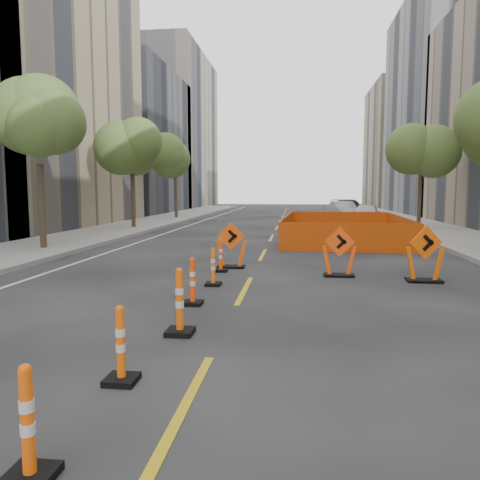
# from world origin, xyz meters

# --- Properties ---
(ground_plane) EXTENTS (140.00, 140.00, 0.00)m
(ground_plane) POSITION_xyz_m (0.00, 0.00, 0.00)
(ground_plane) COLOR black
(sidewalk_left) EXTENTS (4.00, 90.00, 0.15)m
(sidewalk_left) POSITION_xyz_m (-9.00, 12.00, 0.07)
(sidewalk_left) COLOR gray
(sidewalk_left) RESTS_ON ground
(bld_left_d) EXTENTS (12.00, 16.00, 14.00)m
(bld_left_d) POSITION_xyz_m (-17.00, 39.20, 7.00)
(bld_left_d) COLOR #4C4C51
(bld_left_d) RESTS_ON ground
(bld_left_e) EXTENTS (12.00, 20.00, 20.00)m
(bld_left_e) POSITION_xyz_m (-17.00, 55.60, 10.00)
(bld_left_e) COLOR gray
(bld_left_e) RESTS_ON ground
(bld_right_d) EXTENTS (12.00, 18.00, 20.00)m
(bld_right_d) POSITION_xyz_m (17.00, 40.20, 10.00)
(bld_right_d) COLOR gray
(bld_right_d) RESTS_ON ground
(bld_right_e) EXTENTS (12.00, 14.00, 16.00)m
(bld_right_e) POSITION_xyz_m (17.00, 58.60, 8.00)
(bld_right_e) COLOR tan
(bld_right_e) RESTS_ON ground
(tree_l_b) EXTENTS (2.80, 2.80, 5.95)m
(tree_l_b) POSITION_xyz_m (-8.40, 10.00, 4.53)
(tree_l_b) COLOR #382B1E
(tree_l_b) RESTS_ON ground
(tree_l_c) EXTENTS (2.80, 2.80, 5.95)m
(tree_l_c) POSITION_xyz_m (-8.40, 20.00, 4.53)
(tree_l_c) COLOR #382B1E
(tree_l_c) RESTS_ON ground
(tree_l_d) EXTENTS (2.80, 2.80, 5.95)m
(tree_l_d) POSITION_xyz_m (-8.40, 30.00, 4.53)
(tree_l_d) COLOR #382B1E
(tree_l_d) RESTS_ON ground
(tree_r_c) EXTENTS (2.80, 2.80, 5.95)m
(tree_r_c) POSITION_xyz_m (8.40, 22.00, 4.53)
(tree_r_c) COLOR #382B1E
(tree_r_c) RESTS_ON ground
(channelizer_1) EXTENTS (0.39, 0.39, 0.99)m
(channelizer_1) POSITION_xyz_m (-0.93, -3.40, 0.49)
(channelizer_1) COLOR #EF550A
(channelizer_1) RESTS_ON ground
(channelizer_2) EXTENTS (0.38, 0.38, 0.97)m
(channelizer_2) POSITION_xyz_m (-0.92, -1.45, 0.48)
(channelizer_2) COLOR #F2580A
(channelizer_2) RESTS_ON ground
(channelizer_3) EXTENTS (0.43, 0.43, 1.10)m
(channelizer_3) POSITION_xyz_m (-0.68, 0.51, 0.55)
(channelizer_3) COLOR #E45809
(channelizer_3) RESTS_ON ground
(channelizer_4) EXTENTS (0.39, 0.39, 0.98)m
(channelizer_4) POSITION_xyz_m (-0.90, 2.47, 0.49)
(channelizer_4) COLOR #FF410A
(channelizer_4) RESTS_ON ground
(channelizer_5) EXTENTS (0.37, 0.37, 0.94)m
(channelizer_5) POSITION_xyz_m (-0.83, 4.42, 0.47)
(channelizer_5) COLOR #FF600A
(channelizer_5) RESTS_ON ground
(channelizer_6) EXTENTS (0.37, 0.37, 0.94)m
(channelizer_6) POSITION_xyz_m (-0.95, 6.38, 0.47)
(channelizer_6) COLOR #FB4A0A
(channelizer_6) RESTS_ON ground
(chevron_sign_left) EXTENTS (1.05, 0.82, 1.38)m
(chevron_sign_left) POSITION_xyz_m (-0.75, 7.08, 0.69)
(chevron_sign_left) COLOR #F8510A
(chevron_sign_left) RESTS_ON ground
(chevron_sign_center) EXTENTS (1.03, 0.80, 1.36)m
(chevron_sign_center) POSITION_xyz_m (2.35, 6.04, 0.68)
(chevron_sign_center) COLOR #F9460A
(chevron_sign_center) RESTS_ON ground
(chevron_sign_right) EXTENTS (1.08, 0.81, 1.45)m
(chevron_sign_right) POSITION_xyz_m (4.45, 5.52, 0.73)
(chevron_sign_right) COLOR #E45309
(chevron_sign_right) RESTS_ON ground
(safety_fence) EXTENTS (5.66, 9.17, 1.12)m
(safety_fence) POSITION_xyz_m (3.39, 15.52, 0.56)
(safety_fence) COLOR #EC590C
(safety_fence) RESTS_ON ground
(parked_car_near) EXTENTS (2.49, 4.53, 1.46)m
(parked_car_near) POSITION_xyz_m (5.78, 24.67, 0.73)
(parked_car_near) COLOR silver
(parked_car_near) RESTS_ON ground
(parked_car_mid) EXTENTS (2.24, 4.59, 1.45)m
(parked_car_mid) POSITION_xyz_m (4.76, 29.81, 0.72)
(parked_car_mid) COLOR #9D9EA2
(parked_car_mid) RESTS_ON ground
(parked_car_far) EXTENTS (3.01, 5.47, 1.50)m
(parked_car_far) POSITION_xyz_m (5.76, 35.20, 0.75)
(parked_car_far) COLOR black
(parked_car_far) RESTS_ON ground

